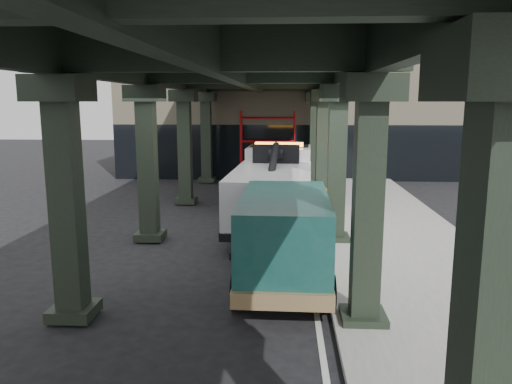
% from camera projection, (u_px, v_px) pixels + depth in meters
% --- Properties ---
extents(ground, '(90.00, 90.00, 0.00)m').
position_uv_depth(ground, '(249.00, 262.00, 14.22)').
color(ground, black).
rests_on(ground, ground).
extents(sidewalk, '(5.00, 40.00, 0.15)m').
position_uv_depth(sidewalk, '(394.00, 242.00, 15.91)').
color(sidewalk, gray).
rests_on(sidewalk, ground).
extents(lane_stripe, '(0.12, 38.00, 0.01)m').
position_uv_depth(lane_stripe, '(306.00, 243.00, 16.08)').
color(lane_stripe, silver).
rests_on(lane_stripe, ground).
extents(viaduct, '(7.40, 32.00, 6.40)m').
position_uv_depth(viaduct, '(241.00, 70.00, 15.23)').
color(viaduct, black).
rests_on(viaduct, ground).
extents(building, '(22.00, 10.00, 8.00)m').
position_uv_depth(building, '(301.00, 109.00, 33.03)').
color(building, '#C6B793').
rests_on(building, ground).
extents(scaffolding, '(3.08, 0.88, 4.00)m').
position_uv_depth(scaffolding, '(268.00, 144.00, 28.22)').
color(scaffolding, '#AB0D12').
rests_on(scaffolding, ground).
extents(tow_truck, '(3.10, 9.32, 3.01)m').
position_uv_depth(tow_truck, '(275.00, 184.00, 18.67)').
color(tow_truck, black).
rests_on(tow_truck, ground).
extents(towed_van, '(2.35, 5.68, 2.29)m').
position_uv_depth(towed_van, '(285.00, 235.00, 12.44)').
color(towed_van, '#12433E').
rests_on(towed_van, ground).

